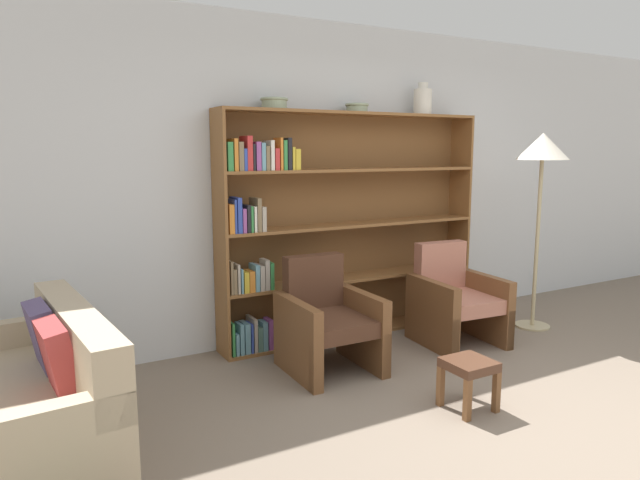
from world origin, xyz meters
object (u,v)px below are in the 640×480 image
at_px(bowl_stoneware, 274,103).
at_px(floor_lamp, 542,156).
at_px(bowl_cream, 357,107).
at_px(armchair_cushioned, 455,300).
at_px(vase_tall, 423,101).
at_px(bookshelf, 331,226).
at_px(footstool, 469,371).
at_px(couch, 19,414).
at_px(armchair_leather, 327,321).

xyz_separation_m(bowl_stoneware, floor_lamp, (2.35, -0.68, -0.43)).
bearing_deg(bowl_cream, armchair_cushioned, -45.49).
height_order(vase_tall, armchair_cushioned, vase_tall).
xyz_separation_m(bookshelf, bowl_cream, (0.24, -0.03, 1.03)).
height_order(floor_lamp, footstool, floor_lamp).
height_order(vase_tall, floor_lamp, vase_tall).
relative_size(bowl_stoneware, couch, 0.14).
relative_size(vase_tall, floor_lamp, 0.16).
relative_size(vase_tall, armchair_leather, 0.34).
height_order(couch, footstool, couch).
bearing_deg(bowl_cream, bowl_stoneware, 180.00).
distance_m(bowl_stoneware, armchair_cushioned, 2.26).
height_order(couch, armchair_cushioned, armchair_cushioned).
bearing_deg(bowl_stoneware, armchair_leather, -78.64).
bearing_deg(couch, bowl_stoneware, -67.41).
bearing_deg(bookshelf, armchair_cushioned, -37.47).
height_order(bowl_stoneware, couch, bowl_stoneware).
relative_size(bowl_stoneware, footstool, 0.68).
xyz_separation_m(bowl_cream, couch, (-2.75, -1.03, -1.73)).
bearing_deg(armchair_cushioned, couch, 11.77).
distance_m(bookshelf, floor_lamp, 2.03).
bearing_deg(bowl_stoneware, armchair_cushioned, -24.17).
bearing_deg(armchair_leather, armchair_cushioned, -178.76).
height_order(bookshelf, footstool, bookshelf).
bearing_deg(vase_tall, floor_lamp, -38.99).
relative_size(bookshelf, footstool, 7.62).
bearing_deg(bookshelf, bowl_stoneware, -177.25).
bearing_deg(armchair_leather, couch, 12.11).
distance_m(bookshelf, couch, 2.82).
height_order(armchair_cushioned, floor_lamp, floor_lamp).
relative_size(bowl_stoneware, armchair_cushioned, 0.27).
bearing_deg(bowl_stoneware, floor_lamp, -16.17).
bearing_deg(footstool, armchair_cushioned, 51.48).
bearing_deg(bowl_cream, couch, -159.43).
distance_m(bowl_stoneware, floor_lamp, 2.48).
bearing_deg(armchair_cushioned, armchair_leather, 4.97).
bearing_deg(bowl_stoneware, footstool, -71.11).
bearing_deg(floor_lamp, bowl_cream, 156.45).
bearing_deg(vase_tall, armchair_cushioned, -99.09).
xyz_separation_m(bowl_stoneware, footstool, (0.57, -1.68, -1.77)).
distance_m(vase_tall, armchair_cushioned, 1.85).
distance_m(couch, floor_lamp, 4.52).
distance_m(armchair_cushioned, footstool, 1.34).
bearing_deg(footstool, bowl_cream, 82.79).
relative_size(vase_tall, footstool, 0.88).
relative_size(couch, floor_lamp, 0.89).
bearing_deg(couch, bookshelf, -72.28).
bearing_deg(vase_tall, armchair_leather, -155.44).
bearing_deg(bowl_cream, armchair_leather, -136.26).
distance_m(bowl_stoneware, armchair_leather, 1.78).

